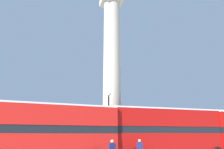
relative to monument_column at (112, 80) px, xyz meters
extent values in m
cube|color=#BCB29E|center=(0.00, 0.00, -6.90)|extent=(3.72, 3.72, 0.86)
cube|color=#BCB29E|center=(0.00, 0.00, -6.04)|extent=(2.28, 2.28, 0.86)
cylinder|color=#BCB29E|center=(0.00, 0.00, 2.54)|extent=(2.09, 2.09, 16.31)
cube|color=#BCB29E|center=(0.00, 0.00, 11.15)|extent=(2.82, 2.82, 0.90)
cube|color=red|center=(-7.18, -5.56, -6.87)|extent=(11.30, 3.28, 1.63)
cube|color=black|center=(-7.18, -5.56, -5.79)|extent=(11.29, 3.23, 0.55)
cube|color=red|center=(-7.18, -5.56, -4.80)|extent=(11.30, 3.28, 1.43)
cube|color=silver|center=(-7.18, -5.56, -4.02)|extent=(11.30, 3.28, 0.12)
cube|color=#A80F0C|center=(3.97, -5.00, -6.85)|extent=(11.16, 2.83, 1.67)
cube|color=black|center=(3.97, -5.00, -5.74)|extent=(11.16, 2.78, 0.55)
cube|color=#A80F0C|center=(3.97, -5.00, -4.72)|extent=(11.16, 2.83, 1.48)
cube|color=silver|center=(3.97, -5.00, -3.92)|extent=(11.16, 2.83, 0.12)
ellipsoid|color=brown|center=(-11.42, 2.19, -4.30)|extent=(2.22, 1.25, 1.00)
cone|color=brown|center=(-10.41, 2.06, -3.85)|extent=(1.02, 0.66, 1.05)
cylinder|color=brown|center=(-11.42, 2.19, -3.35)|extent=(0.36, 0.36, 0.90)
sphere|color=brown|center=(-11.42, 2.19, -2.76)|extent=(0.28, 0.28, 0.28)
cylinder|color=brown|center=(-10.72, 2.38, -5.33)|extent=(0.20, 0.20, 1.07)
cylinder|color=brown|center=(-10.78, 1.83, -5.33)|extent=(0.20, 0.20, 1.07)
cylinder|color=black|center=(-1.32, -3.13, -5.36)|extent=(0.14, 0.14, 5.65)
sphere|color=white|center=(-1.32, -3.13, -2.31)|extent=(0.45, 0.45, 0.45)
cube|color=#191E51|center=(-0.25, -7.59, -7.02)|extent=(0.49, 0.35, 0.66)
sphere|color=tan|center=(-0.25, -7.59, -6.58)|extent=(0.23, 0.23, 0.23)
cube|color=#191E51|center=(-2.62, -8.46, -7.01)|extent=(0.48, 0.25, 0.66)
sphere|color=tan|center=(-2.62, -8.46, -6.57)|extent=(0.23, 0.23, 0.23)
camera|label=1|loc=(-6.71, -21.59, -6.17)|focal=32.00mm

